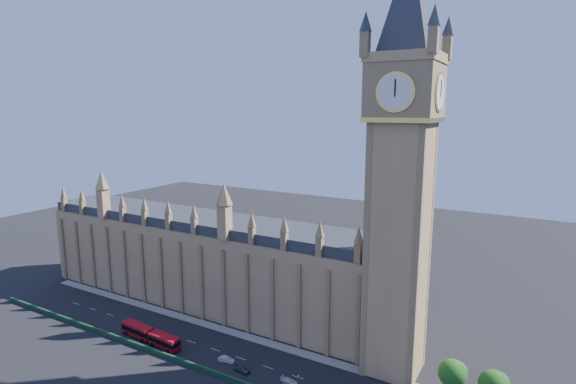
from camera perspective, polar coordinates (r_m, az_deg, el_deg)
The scene contains 12 objects.
ground at distance 121.05m, azimuth -7.67°, elevation -19.70°, with size 400.00×400.00×0.00m, color black.
palace_westminster at distance 145.36m, azimuth -10.42°, elevation -8.48°, with size 120.00×20.00×28.00m.
elizabeth_tower at distance 100.23m, azimuth 14.38°, elevation 6.65°, with size 20.59×20.59×105.00m.
bridge_parapet at distance 114.80m, azimuth -10.60°, elevation -21.27°, with size 160.00×0.60×1.20m, color #1E4C2D.
kerb_north at distance 127.67m, azimuth -4.96°, elevation -17.90°, with size 160.00×3.00×0.16m, color gray.
tree_east_near at distance 108.38m, azimuth 20.29°, elevation -20.74°, with size 6.00×6.00×8.50m.
tree_east_far at distance 107.76m, azimuth 24.78°, elevation -21.28°, with size 6.00×6.00×8.50m.
red_bus at distance 129.71m, azimuth -17.11°, elevation -17.01°, with size 20.32×4.45×3.43m.
car_grey at distance 113.59m, azimuth -5.85°, elevation -21.46°, with size 1.64×4.07×1.39m, color #3F4347.
car_silver at distance 117.54m, azimuth -7.83°, elevation -20.33°, with size 1.42×4.06×1.34m, color #B4B7BD.
car_white at distance 109.16m, azimuth 0.17°, elevation -22.91°, with size 1.70×4.18×1.21m, color silver.
cone_d at distance 111.27m, azimuth 1.32°, elevation -22.34°, with size 0.61×0.61×0.77m.
Camera 1 is at (64.59, -82.45, 60.69)m, focal length 28.00 mm.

